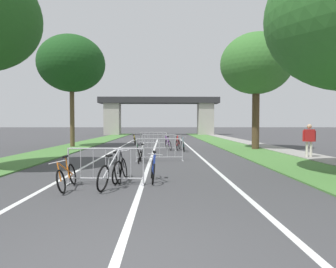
{
  "coord_description": "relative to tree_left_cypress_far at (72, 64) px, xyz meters",
  "views": [
    {
      "loc": [
        0.59,
        -3.41,
        1.73
      ],
      "look_at": [
        0.93,
        15.96,
        1.07
      ],
      "focal_mm": 31.58,
      "sensor_mm": 36.0,
      "label": 1
    }
  ],
  "objects": [
    {
      "name": "grass_verge_left",
      "position": [
        0.07,
        2.86,
        -6.14
      ],
      "size": [
        2.78,
        52.53,
        0.05
      ],
      "primitive_type": "cube",
      "color": "#477A38",
      "rests_on": "ground"
    },
    {
      "name": "grass_verge_right",
      "position": [
        12.2,
        2.86,
        -6.14
      ],
      "size": [
        2.78,
        52.53,
        0.05
      ],
      "primitive_type": "cube",
      "color": "#477A38",
      "rests_on": "ground"
    },
    {
      "name": "sidewalk_path_right",
      "position": [
        14.42,
        2.86,
        -6.12
      ],
      "size": [
        1.67,
        52.53,
        0.08
      ],
      "primitive_type": "cube",
      "color": "gray",
      "rests_on": "ground"
    },
    {
      "name": "lane_stripe_center",
      "position": [
        6.13,
        -3.43,
        -6.16
      ],
      "size": [
        0.14,
        30.39,
        0.01
      ],
      "primitive_type": "cube",
      "color": "silver",
      "rests_on": "ground"
    },
    {
      "name": "lane_stripe_right_lane",
      "position": [
        8.7,
        -3.43,
        -6.16
      ],
      "size": [
        0.14,
        30.39,
        0.01
      ],
      "primitive_type": "cube",
      "color": "silver",
      "rests_on": "ground"
    },
    {
      "name": "lane_stripe_left_lane",
      "position": [
        3.56,
        -3.43,
        -6.16
      ],
      "size": [
        0.14,
        30.39,
        0.01
      ],
      "primitive_type": "cube",
      "color": "silver",
      "rests_on": "ground"
    },
    {
      "name": "overpass_bridge",
      "position": [
        6.13,
        24.79,
        -2.24
      ],
      "size": [
        18.84,
        3.09,
        5.9
      ],
      "color": "#2D2D30",
      "rests_on": "ground"
    },
    {
      "name": "tree_left_cypress_far",
      "position": [
        0.0,
        0.0,
        0.0
      ],
      "size": [
        4.89,
        4.89,
        8.26
      ],
      "color": "brown",
      "rests_on": "ground"
    },
    {
      "name": "tree_right_oak_mid",
      "position": [
        12.96,
        -2.32,
        -0.45
      ],
      "size": [
        4.76,
        4.76,
        7.77
      ],
      "color": "#4C3823",
      "rests_on": "ground"
    },
    {
      "name": "crowd_barrier_nearest",
      "position": [
        5.1,
        -13.66,
        -5.64
      ],
      "size": [
        2.22,
        0.54,
        1.05
      ],
      "rotation": [
        0.0,
        0.0,
        -0.04
      ],
      "color": "#ADADB2",
      "rests_on": "ground"
    },
    {
      "name": "crowd_barrier_second",
      "position": [
        6.58,
        -8.34,
        -5.64
      ],
      "size": [
        2.23,
        0.56,
        1.05
      ],
      "rotation": [
        0.0,
        0.0,
        0.06
      ],
      "color": "#ADADB2",
      "rests_on": "ground"
    },
    {
      "name": "crowd_barrier_third",
      "position": [
        6.47,
        -3.03,
        -5.64
      ],
      "size": [
        2.23,
        0.55,
        1.05
      ],
      "rotation": [
        0.0,
        0.0,
        -0.05
      ],
      "color": "#ADADB2",
      "rests_on": "ground"
    },
    {
      "name": "crowd_barrier_fourth",
      "position": [
        5.95,
        2.29,
        -5.64
      ],
      "size": [
        2.22,
        0.49,
        1.05
      ],
      "rotation": [
        0.0,
        0.0,
        0.02
      ],
      "color": "#ADADB2",
      "rests_on": "ground"
    },
    {
      "name": "bicycle_purple_0",
      "position": [
        7.08,
        -2.47,
        -5.79
      ],
      "size": [
        0.66,
        1.64,
        0.97
      ],
      "rotation": [
        0.0,
        0.0,
        0.21
      ],
      "color": "black",
      "rests_on": "ground"
    },
    {
      "name": "bicycle_orange_1",
      "position": [
        4.17,
        -14.19,
        -5.82
      ],
      "size": [
        0.42,
        1.71,
        0.86
      ],
      "rotation": [
        0.0,
        0.0,
        3.19
      ],
      "color": "black",
      "rests_on": "ground"
    },
    {
      "name": "bicycle_teal_2",
      "position": [
        8.0,
        -3.4,
        -5.8
      ],
      "size": [
        0.42,
        1.73,
        0.94
      ],
      "rotation": [
        0.0,
        0.0,
        3.15
      ],
      "color": "black",
      "rests_on": "ground"
    },
    {
      "name": "bicycle_black_3",
      "position": [
        5.45,
        -13.12,
        -5.79
      ],
      "size": [
        0.55,
        1.7,
        0.93
      ],
      "rotation": [
        0.0,
        0.0,
        -0.05
      ],
      "color": "black",
      "rests_on": "ground"
    },
    {
      "name": "bicycle_green_4",
      "position": [
        5.57,
        -7.99,
        -5.77
      ],
      "size": [
        0.61,
        1.79,
        1.0
      ],
      "rotation": [
        0.0,
        0.0,
        0.1
      ],
      "color": "black",
      "rests_on": "ground"
    },
    {
      "name": "bicycle_silver_5",
      "position": [
        5.32,
        -14.12,
        -5.78
      ],
      "size": [
        0.65,
        1.63,
        1.05
      ],
      "rotation": [
        0.0,
        0.0,
        -0.22
      ],
      "color": "black",
      "rests_on": "ground"
    },
    {
      "name": "bicycle_yellow_6",
      "position": [
        4.38,
        2.78,
        -5.81
      ],
      "size": [
        0.45,
        1.6,
        0.9
      ],
      "rotation": [
        0.0,
        0.0,
        0.02
      ],
      "color": "black",
      "rests_on": "ground"
    },
    {
      "name": "bicycle_red_7",
      "position": [
        7.73,
        -2.48,
        -5.78
      ],
      "size": [
        0.51,
        1.69,
        1.0
      ],
      "rotation": [
        0.0,
        0.0,
        -0.2
      ],
      "color": "black",
      "rests_on": "ground"
    },
    {
      "name": "bicycle_blue_8",
      "position": [
        6.43,
        -13.17,
        -5.81
      ],
      "size": [
        0.42,
        1.62,
        0.89
      ],
      "rotation": [
        0.0,
        0.0,
        3.21
      ],
      "color": "black",
      "rests_on": "ground"
    },
    {
      "name": "bicycle_white_9",
      "position": [
        5.73,
        -8.73,
        -5.81
      ],
      "size": [
        0.46,
        1.66,
        0.92
      ],
      "rotation": [
        0.0,
        0.0,
        -0.0
      ],
      "color": "black",
      "rests_on": "ground"
    },
    {
      "name": "pedestrian_in_red_jacket",
      "position": [
        14.05,
        -7.43,
        -5.11
      ],
      "size": [
        0.61,
        0.38,
        1.72
      ],
      "rotation": [
        0.0,
        0.0,
        -0.21
      ],
      "color": "beige",
      "rests_on": "ground"
    }
  ]
}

